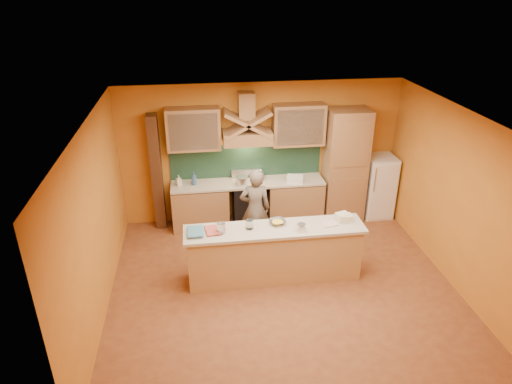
{
  "coord_description": "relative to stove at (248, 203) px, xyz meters",
  "views": [
    {
      "loc": [
        -1.26,
        -5.9,
        4.59
      ],
      "look_at": [
        -0.32,
        0.9,
        1.31
      ],
      "focal_mm": 32.0,
      "sensor_mm": 36.0,
      "label": 1
    }
  ],
  "objects": [
    {
      "name": "fridge",
      "position": [
        2.7,
        0.0,
        0.2
      ],
      "size": [
        0.58,
        0.6,
        1.3
      ],
      "primitive_type": "cube",
      "color": "white",
      "rests_on": "floor"
    },
    {
      "name": "grocery_bag_a",
      "position": [
        1.34,
        -1.81,
        0.56
      ],
      "size": [
        0.24,
        0.21,
        0.13
      ],
      "primitive_type": "cube",
      "rotation": [
        0.0,
        0.0,
        0.31
      ],
      "color": "beige",
      "rests_on": "island_top"
    },
    {
      "name": "trim_column_left",
      "position": [
        -1.75,
        0.15,
        0.7
      ],
      "size": [
        0.2,
        0.3,
        2.3
      ],
      "primitive_type": "cube",
      "color": "#472816",
      "rests_on": "floor"
    },
    {
      "name": "floor",
      "position": [
        0.3,
        -2.2,
        -0.45
      ],
      "size": [
        5.5,
        5.0,
        0.01
      ],
      "primitive_type": "cube",
      "color": "brown",
      "rests_on": "ground"
    },
    {
      "name": "wall_back",
      "position": [
        0.3,
        0.3,
        0.95
      ],
      "size": [
        5.5,
        0.02,
        2.8
      ],
      "primitive_type": "cube",
      "color": "orange",
      "rests_on": "floor"
    },
    {
      "name": "jar_small",
      "position": [
        -0.2,
        -1.86,
        0.57
      ],
      "size": [
        0.16,
        0.16,
        0.15
      ],
      "primitive_type": "cylinder",
      "rotation": [
        0.0,
        0.0,
        -0.4
      ],
      "color": "silver",
      "rests_on": "island_top"
    },
    {
      "name": "pot_small",
      "position": [
        0.22,
        0.1,
        0.52
      ],
      "size": [
        0.27,
        0.27,
        0.15
      ],
      "primitive_type": "cylinder",
      "rotation": [
        0.0,
        0.0,
        0.39
      ],
      "color": "#ADAEB4",
      "rests_on": "stove"
    },
    {
      "name": "soap_bottle_a",
      "position": [
        -1.34,
        0.02,
        0.57
      ],
      "size": [
        0.12,
        0.12,
        0.21
      ],
      "primitive_type": "imported",
      "rotation": [
        0.0,
        0.0,
        0.35
      ],
      "color": "beige",
      "rests_on": "counter_top"
    },
    {
      "name": "wall_left",
      "position": [
        -2.45,
        -2.2,
        0.95
      ],
      "size": [
        0.02,
        5.0,
        2.8
      ],
      "primitive_type": "cube",
      "color": "orange",
      "rests_on": "floor"
    },
    {
      "name": "grocery_bag_b",
      "position": [
        1.38,
        -1.84,
        0.55
      ],
      "size": [
        0.2,
        0.16,
        0.12
      ],
      "primitive_type": "cube",
      "rotation": [
        0.0,
        0.0,
        0.06
      ],
      "color": "beige",
      "rests_on": "island_top"
    },
    {
      "name": "pot_large",
      "position": [
        -0.13,
        -0.12,
        0.53
      ],
      "size": [
        0.23,
        0.23,
        0.17
      ],
      "primitive_type": "cylinder",
      "rotation": [
        0.0,
        0.0,
        0.05
      ],
      "color": "silver",
      "rests_on": "stove"
    },
    {
      "name": "dish_rack",
      "position": [
        0.92,
        -0.12,
        0.53
      ],
      "size": [
        0.37,
        0.32,
        0.11
      ],
      "primitive_type": "cube",
      "rotation": [
        0.0,
        0.0,
        -0.28
      ],
      "color": "white",
      "rests_on": "counter_top"
    },
    {
      "name": "book_lower",
      "position": [
        -0.9,
        -1.89,
        0.51
      ],
      "size": [
        0.27,
        0.34,
        0.03
      ],
      "primitive_type": "imported",
      "rotation": [
        0.0,
        0.0,
        0.11
      ],
      "color": "#BD4D43",
      "rests_on": "island_top"
    },
    {
      "name": "stove",
      "position": [
        0.0,
        0.0,
        0.0
      ],
      "size": [
        0.6,
        0.58,
        0.9
      ],
      "primitive_type": "cube",
      "color": "black",
      "rests_on": "floor"
    },
    {
      "name": "backsplash",
      "position": [
        -0.0,
        0.28,
        0.8
      ],
      "size": [
        3.0,
        0.03,
        0.7
      ],
      "primitive_type": "cube",
      "color": "#183526",
      "rests_on": "wall_back"
    },
    {
      "name": "mixing_bowl",
      "position": [
        0.27,
        -1.77,
        0.53
      ],
      "size": [
        0.3,
        0.3,
        0.06
      ],
      "primitive_type": "imported",
      "rotation": [
        0.0,
        0.0,
        0.21
      ],
      "color": "silver",
      "rests_on": "island_top"
    },
    {
      "name": "bowl_back",
      "position": [
        0.86,
        -0.07,
        0.51
      ],
      "size": [
        0.3,
        0.3,
        0.08
      ],
      "primitive_type": "imported",
      "rotation": [
        0.0,
        0.0,
        -0.22
      ],
      "color": "silver",
      "rests_on": "counter_top"
    },
    {
      "name": "island_body",
      "position": [
        0.2,
        -1.9,
        -0.01
      ],
      "size": [
        2.8,
        0.55,
        0.88
      ],
      "primitive_type": "cube",
      "color": "tan",
      "rests_on": "floor"
    },
    {
      "name": "wall_front",
      "position": [
        0.3,
        -4.7,
        0.95
      ],
      "size": [
        5.5,
        0.02,
        2.8
      ],
      "primitive_type": "cube",
      "color": "orange",
      "rests_on": "floor"
    },
    {
      "name": "counter_top",
      "position": [
        -0.0,
        0.0,
        0.45
      ],
      "size": [
        3.0,
        0.62,
        0.04
      ],
      "primitive_type": "cube",
      "color": "#BEB4A0",
      "rests_on": "base_cabinet_left"
    },
    {
      "name": "person",
      "position": [
        0.02,
        -0.87,
        0.32
      ],
      "size": [
        0.57,
        0.39,
        1.53
      ],
      "primitive_type": "imported",
      "rotation": [
        0.0,
        0.0,
        3.11
      ],
      "color": "#70665B",
      "rests_on": "floor"
    },
    {
      "name": "ceiling",
      "position": [
        0.3,
        -2.2,
        2.35
      ],
      "size": [
        5.5,
        5.0,
        0.01
      ],
      "primitive_type": "cube",
      "color": "white",
      "rests_on": "wall_back"
    },
    {
      "name": "pantry_column",
      "position": [
        1.95,
        0.0,
        0.7
      ],
      "size": [
        0.8,
        0.6,
        2.3
      ],
      "primitive_type": "cube",
      "color": "#9E7248",
      "rests_on": "floor"
    },
    {
      "name": "hood_chimney",
      "position": [
        0.0,
        0.15,
        1.95
      ],
      "size": [
        0.3,
        0.3,
        0.5
      ],
      "primitive_type": "cube",
      "color": "#9E7248",
      "rests_on": "wall_back"
    },
    {
      "name": "soap_bottle_b",
      "position": [
        -1.05,
        0.01,
        0.6
      ],
      "size": [
        0.11,
        0.11,
        0.26
      ],
      "primitive_type": "imported",
      "rotation": [
        0.0,
        0.0,
        0.12
      ],
      "color": "#33568D",
      "rests_on": "counter_top"
    },
    {
      "name": "cloth",
      "position": [
        1.09,
        -1.91,
        0.5
      ],
      "size": [
        0.27,
        0.22,
        0.02
      ],
      "primitive_type": "cube",
      "rotation": [
        0.0,
        0.0,
        0.2
      ],
      "color": "beige",
      "rests_on": "island_top"
    },
    {
      "name": "range_hood",
      "position": [
        0.0,
        0.05,
        1.37
      ],
      "size": [
        0.92,
        0.5,
        0.24
      ],
      "primitive_type": "cube",
      "color": "#9E7248",
      "rests_on": "wall_back"
    },
    {
      "name": "wall_right",
      "position": [
        3.05,
        -2.2,
        0.95
      ],
      "size": [
        0.02,
        5.0,
        2.8
      ],
      "primitive_type": "cube",
      "color": "orange",
      "rests_on": "floor"
    },
    {
      "name": "book_upper",
      "position": [
        -1.18,
        -1.9,
        0.53
      ],
      "size": [
        0.25,
        0.35,
        0.03
      ],
      "primitive_type": "imported",
      "rotation": [
        0.0,
        0.0,
        0.0
      ],
      "color": "teal",
      "rests_on": "island_top"
    },
    {
      "name": "upper_cabinet_right",
      "position": [
        1.0,
        0.12,
        1.55
      ],
      "size": [
        1.0,
        0.35,
        0.8
      ],
      "primitive_type": "cube",
      "color": "#9E7248",
      "rests_on": "wall_back"
    },
    {
      "name": "base_cabinet_left",
      "position": [
        -0.95,
        0.0,
        -0.02
      ],
      "size": [
        1.1,
        0.6,
        0.86
      ],
      "primitive_type": "cube",
      "color": "#9E7248",
      "rests_on": "floor"
    },
    {
      "name": "base_cabinet_right",
      "position": [
        0.95,
        0.0,
        -0.02
      ],
      "size": [
        1.1,
        0.6,
        0.86
      ],
      "primitive_type": "cube",
      "color": "#9E7248",
      "rests_on": "floor"
    },
    {
      "name": "jar_large",
      "position": [
        -0.66,
        -1.94,
        0.58
      ],
      "size": [
        0.14,
        0.14,
        0.17
      ],
      "primitive_type": "cylinder",
      "rotation": [
        0.0,
        0.0,
        -0.1
      ],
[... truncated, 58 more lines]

